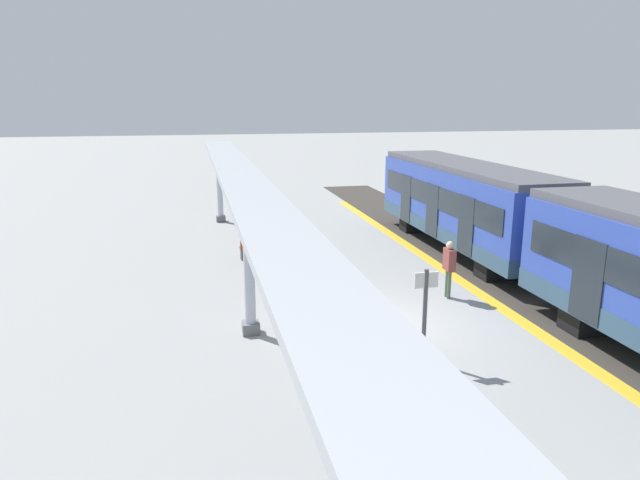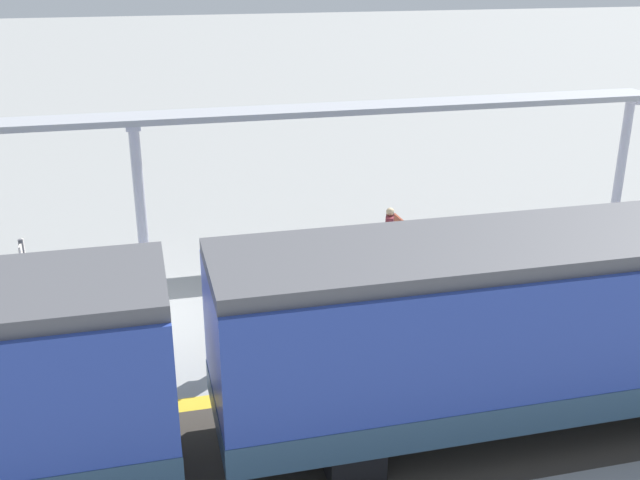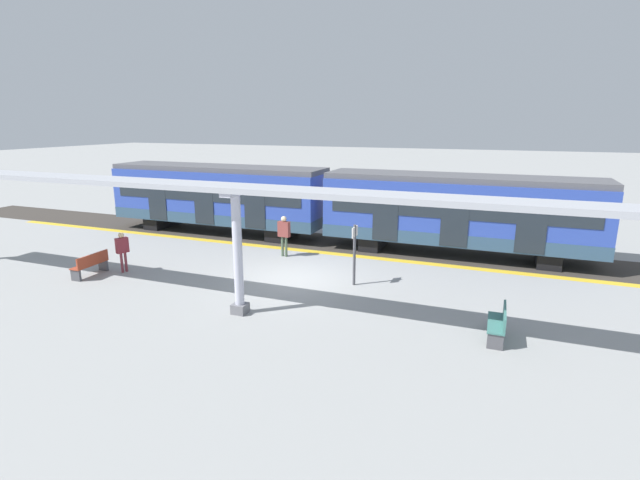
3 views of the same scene
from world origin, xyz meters
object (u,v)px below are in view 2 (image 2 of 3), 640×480
at_px(canopy_pillar_second, 139,192).
at_px(bench_near_end, 408,236).
at_px(platform_info_sign, 26,278).
at_px(train_near_carriage, 548,323).
at_px(passenger_waiting_near_edge, 226,318).
at_px(canopy_pillar_nearest, 622,158).
at_px(passenger_by_the_benches, 389,229).

xyz_separation_m(canopy_pillar_second, bench_near_end, (-1.08, -7.11, -1.46)).
distance_m(canopy_pillar_second, bench_near_end, 7.33).
bearing_deg(platform_info_sign, train_near_carriage, -120.61).
xyz_separation_m(train_near_carriage, passenger_waiting_near_edge, (2.97, 5.19, -0.72)).
relative_size(train_near_carriage, canopy_pillar_nearest, 3.06).
xyz_separation_m(canopy_pillar_nearest, passenger_waiting_near_edge, (-6.14, 12.90, -0.79)).
xyz_separation_m(canopy_pillar_nearest, passenger_by_the_benches, (-1.88, 8.07, -0.91)).
distance_m(canopy_pillar_second, passenger_waiting_near_edge, 6.36).
relative_size(canopy_pillar_second, passenger_waiting_near_edge, 2.12).
height_order(canopy_pillar_second, platform_info_sign, canopy_pillar_second).
relative_size(train_near_carriage, passenger_by_the_benches, 7.26).
height_order(canopy_pillar_second, passenger_by_the_benches, canopy_pillar_second).
height_order(train_near_carriage, canopy_pillar_nearest, canopy_pillar_nearest).
distance_m(bench_near_end, platform_info_sign, 9.96).
bearing_deg(passenger_by_the_benches, canopy_pillar_second, 73.30).
bearing_deg(train_near_carriage, canopy_pillar_second, 36.08).
height_order(canopy_pillar_second, bench_near_end, canopy_pillar_second).
xyz_separation_m(canopy_pillar_second, passenger_by_the_benches, (-1.88, -6.28, -0.91)).
height_order(bench_near_end, passenger_waiting_near_edge, passenger_waiting_near_edge).
relative_size(train_near_carriage, bench_near_end, 7.56).
bearing_deg(passenger_waiting_near_edge, platform_info_sign, 58.27).
relative_size(train_near_carriage, platform_info_sign, 5.22).
distance_m(train_near_carriage, bench_near_end, 8.16).
distance_m(train_near_carriage, canopy_pillar_second, 11.27).
distance_m(canopy_pillar_nearest, platform_info_sign, 17.23).
distance_m(platform_info_sign, passenger_by_the_benches, 8.94).
xyz_separation_m(train_near_carriage, canopy_pillar_nearest, (9.11, -7.72, 0.08)).
xyz_separation_m(canopy_pillar_nearest, platform_info_sign, (-3.73, 16.81, -0.57)).
relative_size(passenger_waiting_near_edge, passenger_by_the_benches, 1.12).
height_order(train_near_carriage, canopy_pillar_second, canopy_pillar_second).
bearing_deg(bench_near_end, train_near_carriage, 176.67).
distance_m(canopy_pillar_nearest, passenger_waiting_near_edge, 14.31).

